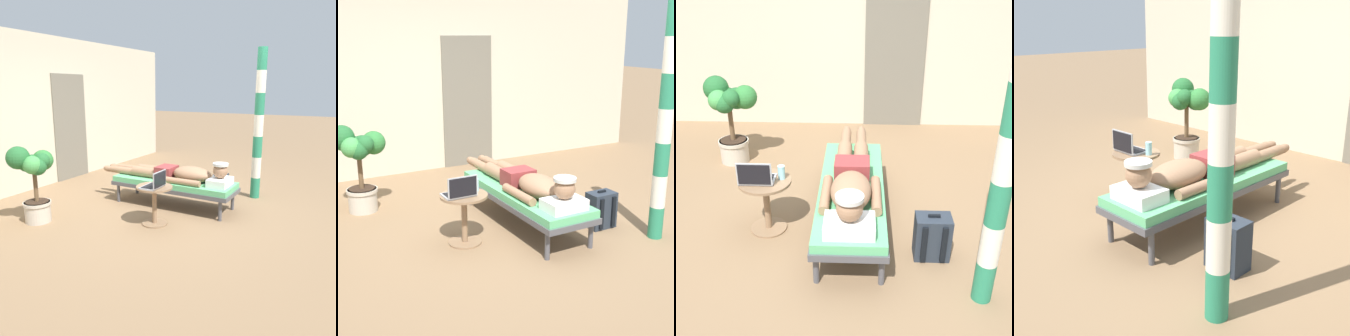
% 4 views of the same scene
% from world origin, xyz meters
% --- Properties ---
extents(ground_plane, '(40.00, 40.00, 0.00)m').
position_xyz_m(ground_plane, '(0.00, 0.00, 0.00)').
color(ground_plane, '#846647').
extents(house_wall_back, '(7.60, 0.20, 2.70)m').
position_xyz_m(house_wall_back, '(0.14, 2.72, 1.35)').
color(house_wall_back, beige).
rests_on(house_wall_back, ground).
extents(house_door_panel, '(0.84, 0.03, 2.04)m').
position_xyz_m(house_door_panel, '(0.68, 2.61, 1.02)').
color(house_door_panel, '#6D6759').
rests_on(house_door_panel, ground).
extents(lounge_chair, '(0.62, 1.91, 0.42)m').
position_xyz_m(lounge_chair, '(0.14, 0.01, 0.35)').
color(lounge_chair, '#4C4C51').
rests_on(lounge_chair, ground).
extents(person_reclining, '(0.53, 2.17, 0.33)m').
position_xyz_m(person_reclining, '(0.14, -0.07, 0.52)').
color(person_reclining, white).
rests_on(person_reclining, lounge_chair).
extents(side_table, '(0.48, 0.48, 0.52)m').
position_xyz_m(side_table, '(-0.64, -0.13, 0.36)').
color(side_table, '#8C6B4C').
rests_on(side_table, ground).
extents(laptop, '(0.31, 0.24, 0.23)m').
position_xyz_m(laptop, '(-0.70, -0.18, 0.58)').
color(laptop, '#A5A8AD').
rests_on(laptop, side_table).
extents(drink_glass, '(0.06, 0.06, 0.13)m').
position_xyz_m(drink_glass, '(-0.49, -0.09, 0.59)').
color(drink_glass, '#99D8E5').
rests_on(drink_glass, side_table).
extents(backpack, '(0.30, 0.26, 0.42)m').
position_xyz_m(backpack, '(0.84, -0.48, 0.20)').
color(backpack, '#262D38').
rests_on(backpack, ground).
extents(potted_plant, '(0.64, 0.45, 1.05)m').
position_xyz_m(potted_plant, '(-1.34, 1.32, 0.65)').
color(potted_plant, '#BFB29E').
rests_on(potted_plant, ground).
extents(porch_post, '(0.15, 0.15, 2.38)m').
position_xyz_m(porch_post, '(1.16, -0.98, 1.19)').
color(porch_post, '#267F59').
rests_on(porch_post, ground).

